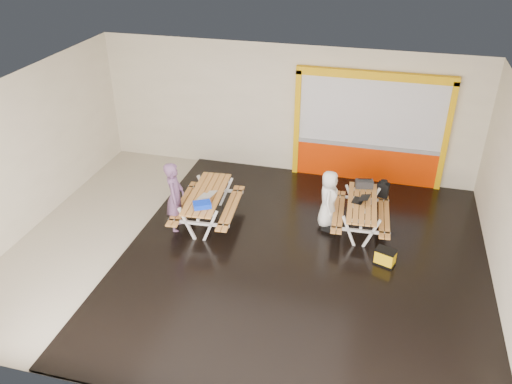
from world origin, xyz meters
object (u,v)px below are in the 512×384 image
(picnic_table_left, at_px, (207,200))
(dark_case, at_px, (330,227))
(laptop_right, at_px, (360,199))
(fluke_bag, at_px, (385,257))
(person_right, at_px, (329,199))
(toolbox, at_px, (364,184))
(blue_pouch, at_px, (202,205))
(backpack, at_px, (383,189))
(person_left, at_px, (175,197))
(laptop_left, at_px, (207,196))
(picnic_table_right, at_px, (362,209))

(picnic_table_left, distance_m, dark_case, 2.87)
(laptop_right, height_order, fluke_bag, laptop_right)
(person_right, xyz_separation_m, toolbox, (0.72, 0.80, 0.06))
(person_right, xyz_separation_m, blue_pouch, (-2.60, -1.09, 0.08))
(laptop_right, bearing_deg, fluke_bag, -62.08)
(backpack, bearing_deg, person_left, -157.22)
(picnic_table_left, height_order, laptop_right, laptop_right)
(picnic_table_left, distance_m, backpack, 4.13)
(backpack, bearing_deg, laptop_left, -156.39)
(laptop_left, bearing_deg, fluke_bag, -6.09)
(person_left, xyz_separation_m, person_right, (3.30, 0.91, -0.07))
(blue_pouch, height_order, toolbox, toolbox)
(laptop_left, height_order, fluke_bag, laptop_left)
(person_left, bearing_deg, laptop_right, -88.60)
(toolbox, bearing_deg, picnic_table_left, -159.38)
(fluke_bag, bearing_deg, laptop_right, 117.92)
(toolbox, distance_m, backpack, 0.50)
(person_right, height_order, laptop_right, person_right)
(picnic_table_right, bearing_deg, person_right, -172.69)
(picnic_table_right, xyz_separation_m, laptop_left, (-3.37, -0.80, 0.28))
(picnic_table_left, relative_size, backpack, 4.97)
(picnic_table_left, relative_size, person_right, 1.55)
(toolbox, xyz_separation_m, backpack, (0.44, 0.16, -0.15))
(person_left, relative_size, laptop_right, 4.12)
(laptop_left, bearing_deg, picnic_table_left, 109.44)
(laptop_left, bearing_deg, dark_case, 11.53)
(picnic_table_left, xyz_separation_m, person_right, (2.71, 0.49, 0.16))
(laptop_right, distance_m, blue_pouch, 3.51)
(laptop_left, bearing_deg, person_left, -162.14)
(laptop_right, bearing_deg, picnic_table_right, -31.32)
(person_right, xyz_separation_m, laptop_left, (-2.63, -0.70, 0.08))
(person_right, distance_m, toolbox, 1.08)
(person_right, height_order, laptop_left, person_right)
(blue_pouch, relative_size, fluke_bag, 0.79)
(person_left, distance_m, person_right, 3.42)
(person_left, relative_size, toolbox, 3.87)
(person_right, xyz_separation_m, laptop_right, (0.69, 0.13, 0.02))
(picnic_table_right, xyz_separation_m, backpack, (0.42, 0.86, 0.11))
(fluke_bag, bearing_deg, backpack, 95.21)
(person_left, bearing_deg, backpack, -80.46)
(blue_pouch, distance_m, toolbox, 3.82)
(dark_case, bearing_deg, fluke_bag, -37.94)
(picnic_table_left, relative_size, person_left, 1.25)
(person_right, relative_size, fluke_bag, 2.86)
(person_left, distance_m, blue_pouch, 0.72)
(person_right, distance_m, backpack, 1.51)
(picnic_table_left, height_order, backpack, backpack)
(dark_case, relative_size, fluke_bag, 0.71)
(picnic_table_right, bearing_deg, laptop_left, -166.74)
(toolbox, relative_size, dark_case, 1.29)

